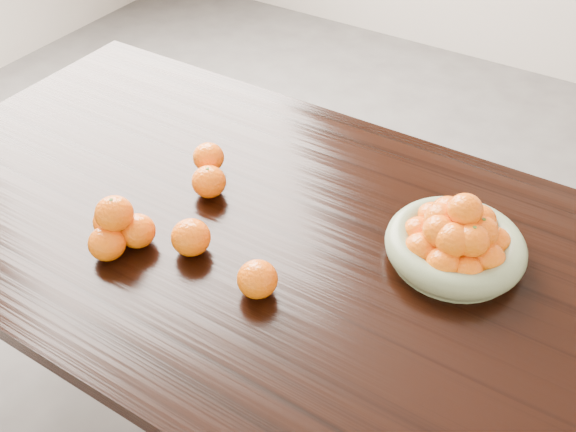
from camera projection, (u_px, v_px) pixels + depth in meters
The scene contains 8 objects.
ground at pixel (293, 427), 1.87m from camera, with size 5.00×5.00×0.00m, color #625F5C.
dining_table at pixel (295, 269), 1.44m from camera, with size 2.00×1.00×0.75m.
fruit_bowl at pixel (456, 239), 1.31m from camera, with size 0.29×0.29×0.16m.
orange_pyramid at pixel (117, 227), 1.33m from camera, with size 0.14×0.14×0.12m.
loose_orange_0 at pixel (209, 182), 1.47m from camera, with size 0.08×0.08×0.07m, color orange.
loose_orange_1 at pixel (191, 237), 1.33m from camera, with size 0.08×0.08×0.08m, color orange.
loose_orange_2 at pixel (257, 279), 1.24m from camera, with size 0.08×0.08×0.07m, color orange.
loose_orange_3 at pixel (208, 157), 1.54m from camera, with size 0.08×0.08×0.07m, color orange.
Camera 1 is at (0.52, -0.86, 1.69)m, focal length 40.00 mm.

